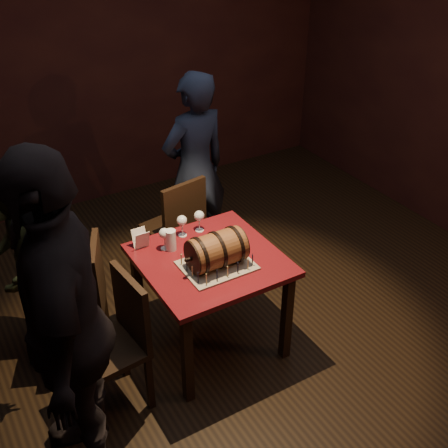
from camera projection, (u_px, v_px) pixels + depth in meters
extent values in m
plane|color=black|center=(234.00, 333.00, 4.18)|extent=(5.00, 5.00, 0.00)
cube|color=black|center=(97.00, 63.00, 5.27)|extent=(5.00, 0.04, 2.80)
cube|color=#4D0C13|center=(210.00, 260.00, 3.72)|extent=(0.90, 0.90, 0.04)
cube|color=black|center=(187.00, 358.00, 3.47)|extent=(0.06, 0.06, 0.71)
cube|color=black|center=(287.00, 317.00, 3.80)|extent=(0.06, 0.06, 0.71)
cube|color=black|center=(138.00, 292.00, 4.03)|extent=(0.06, 0.06, 0.71)
cube|color=black|center=(229.00, 260.00, 4.36)|extent=(0.06, 0.06, 0.71)
cube|color=gray|center=(217.00, 265.00, 3.63)|extent=(0.45, 0.35, 0.01)
cylinder|color=brown|center=(217.00, 250.00, 3.56)|extent=(0.34, 0.23, 0.23)
cylinder|color=black|center=(199.00, 256.00, 3.51)|extent=(0.02, 0.25, 0.25)
cylinder|color=black|center=(217.00, 250.00, 3.56)|extent=(0.02, 0.25, 0.25)
cylinder|color=black|center=(234.00, 244.00, 3.62)|extent=(0.02, 0.25, 0.25)
cylinder|color=black|center=(192.00, 258.00, 3.48)|extent=(0.01, 0.22, 0.22)
cylinder|color=black|center=(240.00, 242.00, 3.64)|extent=(0.01, 0.22, 0.22)
cylinder|color=black|center=(189.00, 259.00, 3.48)|extent=(0.04, 0.02, 0.02)
sphere|color=black|center=(186.00, 260.00, 3.47)|extent=(0.03, 0.03, 0.03)
cylinder|color=#DECB85|center=(206.00, 279.00, 3.43)|extent=(0.01, 0.01, 0.08)
cylinder|color=black|center=(206.00, 273.00, 3.40)|extent=(0.00, 0.00, 0.01)
cylinder|color=black|center=(217.00, 275.00, 3.46)|extent=(0.01, 0.01, 0.08)
cylinder|color=black|center=(217.00, 269.00, 3.44)|extent=(0.00, 0.00, 0.01)
cylinder|color=#DECB85|center=(228.00, 272.00, 3.49)|extent=(0.01, 0.01, 0.08)
cylinder|color=black|center=(228.00, 266.00, 3.47)|extent=(0.00, 0.00, 0.01)
cylinder|color=black|center=(238.00, 268.00, 3.52)|extent=(0.01, 0.01, 0.08)
cylinder|color=black|center=(238.00, 262.00, 3.50)|extent=(0.00, 0.00, 0.01)
cylinder|color=#DECB85|center=(248.00, 264.00, 3.56)|extent=(0.01, 0.01, 0.08)
cylinder|color=black|center=(248.00, 258.00, 3.53)|extent=(0.00, 0.00, 0.01)
cylinder|color=black|center=(252.00, 260.00, 3.60)|extent=(0.01, 0.01, 0.08)
cylinder|color=black|center=(253.00, 254.00, 3.57)|extent=(0.00, 0.00, 0.01)
cylinder|color=#DECB85|center=(246.00, 254.00, 3.65)|extent=(0.01, 0.01, 0.08)
cylinder|color=black|center=(246.00, 248.00, 3.63)|extent=(0.00, 0.00, 0.01)
cylinder|color=black|center=(240.00, 248.00, 3.71)|extent=(0.01, 0.01, 0.08)
cylinder|color=black|center=(240.00, 243.00, 3.68)|extent=(0.00, 0.00, 0.01)
cylinder|color=#DECB85|center=(234.00, 243.00, 3.76)|extent=(0.01, 0.01, 0.08)
cylinder|color=black|center=(234.00, 237.00, 3.74)|extent=(0.00, 0.00, 0.01)
cylinder|color=black|center=(226.00, 242.00, 3.77)|extent=(0.01, 0.01, 0.08)
cylinder|color=black|center=(226.00, 236.00, 3.75)|extent=(0.00, 0.00, 0.01)
cylinder|color=#DECB85|center=(217.00, 245.00, 3.74)|extent=(0.01, 0.01, 0.08)
cylinder|color=black|center=(217.00, 239.00, 3.72)|extent=(0.00, 0.00, 0.01)
cylinder|color=black|center=(207.00, 248.00, 3.71)|extent=(0.01, 0.01, 0.08)
cylinder|color=black|center=(207.00, 243.00, 3.69)|extent=(0.00, 0.00, 0.01)
cylinder|color=#DECB85|center=(197.00, 252.00, 3.68)|extent=(0.01, 0.01, 0.08)
cylinder|color=black|center=(196.00, 246.00, 3.65)|extent=(0.00, 0.00, 0.01)
cylinder|color=black|center=(186.00, 255.00, 3.64)|extent=(0.01, 0.01, 0.08)
cylinder|color=black|center=(186.00, 249.00, 3.62)|extent=(0.00, 0.00, 0.01)
cylinder|color=#DECB85|center=(181.00, 259.00, 3.60)|extent=(0.01, 0.01, 0.08)
cylinder|color=black|center=(181.00, 254.00, 3.58)|extent=(0.00, 0.00, 0.01)
cylinder|color=black|center=(187.00, 265.00, 3.55)|extent=(0.01, 0.01, 0.08)
cylinder|color=black|center=(186.00, 259.00, 3.52)|extent=(0.00, 0.00, 0.01)
cylinder|color=#DECB85|center=(192.00, 271.00, 3.49)|extent=(0.01, 0.01, 0.08)
cylinder|color=black|center=(192.00, 266.00, 3.47)|extent=(0.00, 0.00, 0.01)
cylinder|color=black|center=(198.00, 278.00, 3.44)|extent=(0.01, 0.01, 0.08)
cylinder|color=black|center=(198.00, 272.00, 3.41)|extent=(0.00, 0.00, 0.01)
cylinder|color=silver|center=(165.00, 248.00, 3.80)|extent=(0.06, 0.06, 0.01)
cylinder|color=silver|center=(165.00, 243.00, 3.77)|extent=(0.01, 0.01, 0.09)
sphere|color=silver|center=(164.00, 233.00, 3.73)|extent=(0.07, 0.07, 0.07)
sphere|color=#591114|center=(164.00, 234.00, 3.73)|extent=(0.05, 0.05, 0.05)
cylinder|color=silver|center=(183.00, 235.00, 3.93)|extent=(0.06, 0.06, 0.01)
cylinder|color=silver|center=(182.00, 230.00, 3.91)|extent=(0.01, 0.01, 0.09)
sphere|color=silver|center=(182.00, 220.00, 3.87)|extent=(0.07, 0.07, 0.07)
cylinder|color=silver|center=(200.00, 230.00, 3.99)|extent=(0.06, 0.06, 0.01)
cylinder|color=silver|center=(199.00, 225.00, 3.96)|extent=(0.01, 0.01, 0.09)
sphere|color=silver|center=(199.00, 216.00, 3.93)|extent=(0.07, 0.07, 0.07)
sphere|color=#BF594C|center=(199.00, 216.00, 3.93)|extent=(0.05, 0.05, 0.05)
cylinder|color=silver|center=(171.00, 240.00, 3.75)|extent=(0.07, 0.07, 0.15)
cylinder|color=#9E5414|center=(171.00, 242.00, 3.76)|extent=(0.06, 0.06, 0.11)
cylinder|color=white|center=(170.00, 234.00, 3.73)|extent=(0.06, 0.06, 0.02)
cube|color=black|center=(172.00, 228.00, 4.58)|extent=(0.46, 0.46, 0.04)
cube|color=black|center=(178.00, 236.00, 4.91)|extent=(0.04, 0.04, 0.43)
cube|color=black|center=(145.00, 250.00, 4.72)|extent=(0.04, 0.04, 0.43)
cube|color=black|center=(202.00, 253.00, 4.69)|extent=(0.04, 0.04, 0.43)
cube|color=black|center=(169.00, 269.00, 4.50)|extent=(0.04, 0.04, 0.43)
cube|color=black|center=(185.00, 210.00, 4.33)|extent=(0.40, 0.11, 0.46)
cube|color=black|center=(75.00, 306.00, 3.75)|extent=(0.52, 0.52, 0.04)
cube|color=black|center=(57.00, 318.00, 4.00)|extent=(0.04, 0.04, 0.43)
cube|color=black|center=(51.00, 352.00, 3.71)|extent=(0.04, 0.04, 0.43)
cube|color=black|center=(105.00, 314.00, 4.04)|extent=(0.04, 0.04, 0.43)
cube|color=black|center=(103.00, 347.00, 3.75)|extent=(0.04, 0.04, 0.43)
cube|color=black|center=(98.00, 274.00, 3.64)|extent=(0.19, 0.38, 0.46)
cube|color=black|center=(108.00, 351.00, 3.40)|extent=(0.44, 0.44, 0.04)
cube|color=black|center=(76.00, 373.00, 3.55)|extent=(0.04, 0.04, 0.43)
cube|color=black|center=(100.00, 408.00, 3.32)|extent=(0.04, 0.04, 0.43)
cube|color=black|center=(124.00, 351.00, 3.73)|extent=(0.04, 0.04, 0.43)
cube|color=black|center=(150.00, 382.00, 3.49)|extent=(0.04, 0.04, 0.43)
cube|color=black|center=(131.00, 307.00, 3.36)|extent=(0.08, 0.40, 0.46)
imported|color=#181E31|center=(195.00, 170.00, 4.64)|extent=(0.65, 0.47, 1.66)
imported|color=#333C1E|center=(21.00, 264.00, 3.69)|extent=(0.75, 0.85, 1.45)
imported|color=black|center=(66.00, 325.00, 2.80)|extent=(0.83, 1.25, 1.98)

